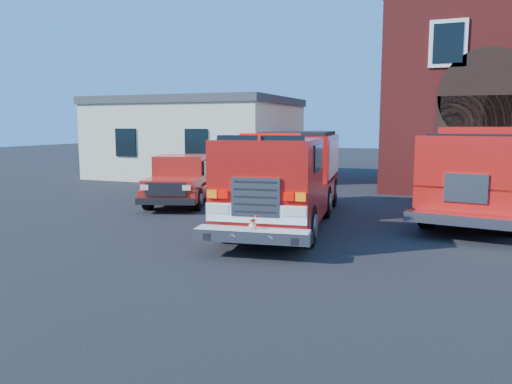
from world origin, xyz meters
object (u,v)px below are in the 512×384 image
at_px(pickup_truck, 184,180).
at_px(secondary_truck, 484,167).
at_px(fire_engine, 289,176).
at_px(side_building, 198,137).

xyz_separation_m(pickup_truck, secondary_truck, (10.30, 1.16, 0.69)).
xyz_separation_m(fire_engine, pickup_truck, (-4.80, 2.21, -0.55)).
height_order(side_building, fire_engine, side_building).
bearing_deg(pickup_truck, fire_engine, -24.69).
distance_m(side_building, fire_engine, 14.18).
height_order(pickup_truck, secondary_truck, secondary_truck).
bearing_deg(secondary_truck, side_building, 151.73).
bearing_deg(secondary_truck, pickup_truck, -173.58).
xyz_separation_m(side_building, pickup_truck, (4.03, -8.86, -1.36)).
height_order(fire_engine, pickup_truck, fire_engine).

